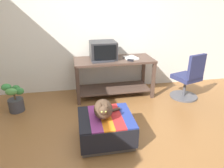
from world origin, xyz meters
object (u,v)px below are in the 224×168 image
office_chair (188,79)px  desk (114,71)px  stapler (130,60)px  tv_monitor (103,51)px  book (131,58)px  ottoman_with_blanket (106,128)px  cat (103,109)px  potted_plant (15,99)px  keyboard (103,61)px

office_chair → desk: bearing=-35.0°
desk → stapler: stapler is taller
desk → tv_monitor: 0.44m
book → ottoman_with_blanket: (-0.70, -1.33, -0.57)m
cat → potted_plant: 1.73m
desk → potted_plant: (-1.76, -0.33, -0.29)m
desk → cat: desk is taller
cat → stapler: size_ratio=3.57×
desk → keyboard: size_ratio=3.75×
keyboard → ottoman_with_blanket: keyboard is taller
tv_monitor → cat: bearing=-99.4°
ottoman_with_blanket → office_chair: bearing=29.3°
ottoman_with_blanket → office_chair: office_chair is taller
ottoman_with_blanket → stapler: 1.46m
potted_plant → stapler: size_ratio=4.67×
potted_plant → tv_monitor: bearing=13.7°
keyboard → potted_plant: (-1.52, -0.19, -0.53)m
desk → cat: bearing=-107.3°
tv_monitor → book: size_ratio=1.86×
keyboard → stapler: size_ratio=3.64×
keyboard → book: 0.56m
stapler → ottoman_with_blanket: bearing=-170.4°
keyboard → stapler: bearing=-12.1°
ottoman_with_blanket → stapler: (0.65, 1.18, 0.58)m
keyboard → potted_plant: keyboard is taller
desk → potted_plant: bearing=-170.2°
book → office_chair: (1.03, -0.36, -0.37)m
keyboard → cat: (-0.18, -1.24, -0.27)m
desk → potted_plant: desk is taller
book → potted_plant: 2.16m
potted_plant → stapler: 2.10m
potted_plant → book: bearing=7.9°
keyboard → stapler: (0.50, -0.05, 0.01)m
tv_monitor → office_chair: bearing=-17.3°
tv_monitor → office_chair: (1.54, -0.45, -0.51)m
tv_monitor → stapler: bearing=-29.1°
keyboard → book: book is taller
potted_plant → stapler: bearing=3.7°
stapler → tv_monitor: bearing=100.1°
tv_monitor → keyboard: size_ratio=1.20×
tv_monitor → potted_plant: tv_monitor is taller
tv_monitor → cat: (-0.21, -1.43, -0.42)m
desk → ottoman_with_blanket: size_ratio=2.13×
ottoman_with_blanket → book: bearing=62.5°
tv_monitor → potted_plant: bearing=-167.2°
desk → tv_monitor: size_ratio=3.11×
keyboard → ottoman_with_blanket: bearing=-102.8°
book → tv_monitor: bearing=155.6°
potted_plant → desk: bearing=10.7°
tv_monitor → stapler: tv_monitor is taller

